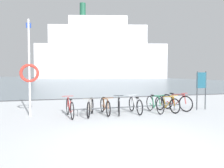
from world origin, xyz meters
The scene contains 13 objects.
ground centered at (0.00, 53.90, -0.04)m, with size 80.00×132.00×0.08m.
bike_rack centered at (1.37, 3.97, 0.27)m, with size 5.01×0.12×0.31m.
bicycle_0 centered at (-1.20, 3.90, 0.37)m, with size 0.46×1.76×0.80m.
bicycle_1 centered at (-0.37, 3.88, 0.34)m, with size 0.64×1.56×0.76m.
bicycle_2 centered at (0.29, 4.04, 0.34)m, with size 0.46×1.69×0.76m.
bicycle_3 centered at (0.90, 4.04, 0.34)m, with size 0.63×1.68×0.75m.
bicycle_4 centered at (1.64, 3.93, 0.35)m, with size 0.46×1.65×0.77m.
bicycle_5 centered at (2.54, 3.86, 0.37)m, with size 0.46×1.68×0.82m.
bicycle_6 centered at (3.15, 3.86, 0.35)m, with size 0.49×1.67×0.78m.
bicycle_7 centered at (3.77, 4.10, 0.38)m, with size 0.73×1.71×0.85m.
info_sign centered at (5.02, 3.89, 1.24)m, with size 0.55×0.08×1.84m.
rescue_post centered at (-2.74, 4.45, 1.86)m, with size 0.75×0.11×3.91m.
ferry_ship centered at (16.19, 73.35, 9.21)m, with size 47.55×23.17×27.45m.
Camera 1 is at (-1.94, -4.76, 1.75)m, focal length 34.38 mm.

